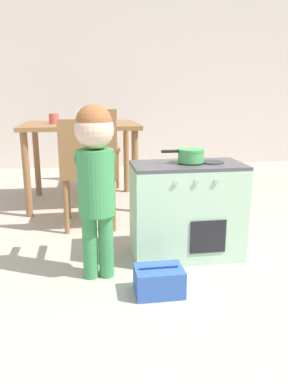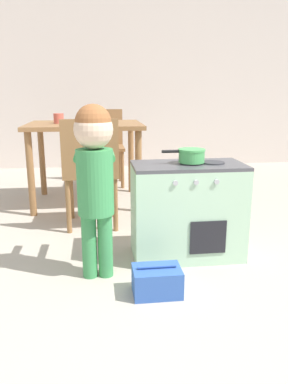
{
  "view_description": "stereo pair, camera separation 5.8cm",
  "coord_description": "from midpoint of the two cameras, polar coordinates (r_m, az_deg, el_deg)",
  "views": [
    {
      "loc": [
        -0.31,
        -1.22,
        0.98
      ],
      "look_at": [
        0.01,
        0.82,
        0.43
      ],
      "focal_mm": 35.0,
      "sensor_mm": 36.0,
      "label": 1
    },
    {
      "loc": [
        -0.25,
        -1.23,
        0.98
      ],
      "look_at": [
        0.01,
        0.82,
        0.43
      ],
      "focal_mm": 35.0,
      "sensor_mm": 36.0,
      "label": 2
    }
  ],
  "objects": [
    {
      "name": "toy_basket",
      "position": [
        1.92,
        2.87,
        -13.38
      ],
      "size": [
        0.24,
        0.17,
        0.16
      ],
      "color": "#335BB2",
      "rests_on": "ground_plane"
    },
    {
      "name": "ground_plane",
      "position": [
        1.59,
        4.9,
        -23.23
      ],
      "size": [
        16.0,
        16.0,
        0.0
      ],
      "primitive_type": "plane",
      "color": "#B2A899"
    },
    {
      "name": "toy_pot",
      "position": [
        2.22,
        7.97,
        5.63
      ],
      "size": [
        0.26,
        0.16,
        0.08
      ],
      "color": "#4CAD5B",
      "rests_on": "play_kitchen"
    },
    {
      "name": "cup_on_table",
      "position": [
        3.38,
        -12.39,
        10.9
      ],
      "size": [
        0.09,
        0.09,
        0.09
      ],
      "color": "#D15B4C",
      "rests_on": "dining_table"
    },
    {
      "name": "dining_chair_near",
      "position": [
        2.75,
        -7.48,
        3.39
      ],
      "size": [
        0.39,
        0.39,
        0.81
      ],
      "color": "olive",
      "rests_on": "ground_plane"
    },
    {
      "name": "play_kitchen",
      "position": [
        2.29,
        7.33,
        -2.83
      ],
      "size": [
        0.66,
        0.36,
        0.59
      ],
      "color": "#B2DBB7",
      "rests_on": "ground_plane"
    },
    {
      "name": "dining_chair_far",
      "position": [
        4.14,
        -5.5,
        7.26
      ],
      "size": [
        0.39,
        0.39,
        0.81
      ],
      "rotation": [
        0.0,
        0.0,
        3.14
      ],
      "color": "olive",
      "rests_on": "ground_plane"
    },
    {
      "name": "dining_table",
      "position": [
        3.4,
        -8.46,
        8.6
      ],
      "size": [
        0.99,
        0.79,
        0.73
      ],
      "color": "olive",
      "rests_on": "ground_plane"
    },
    {
      "name": "wall_back",
      "position": [
        5.18,
        -4.32,
        18.29
      ],
      "size": [
        10.0,
        0.06,
        2.6
      ],
      "color": "beige",
      "rests_on": "ground_plane"
    },
    {
      "name": "child_figure",
      "position": [
        1.94,
        -6.67,
        3.74
      ],
      "size": [
        0.22,
        0.37,
        0.93
      ],
      "color": "#3D9351",
      "rests_on": "ground_plane"
    }
  ]
}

